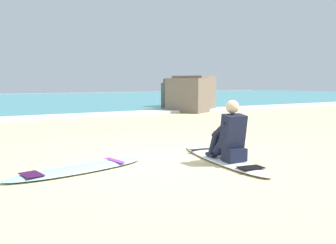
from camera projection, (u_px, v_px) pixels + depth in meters
ground_plane at (175, 161)px, 5.87m from camera, size 80.00×80.00×0.00m
sea at (11, 100)px, 24.63m from camera, size 80.00×28.00×0.10m
breaking_foam at (57, 117)px, 12.89m from camera, size 80.00×0.90×0.11m
surfboard_main at (222, 159)px, 5.84m from camera, size 0.90×2.60×0.08m
surfer_seated at (230, 137)px, 5.57m from camera, size 0.40×0.72×0.95m
surfboard_spare_near at (79, 169)px, 5.17m from camera, size 2.23×0.91×0.08m
rock_outcrop_distant at (187, 94)px, 16.48m from camera, size 2.53×3.88×1.59m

